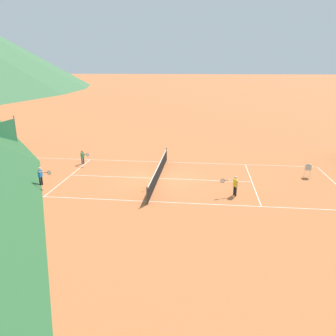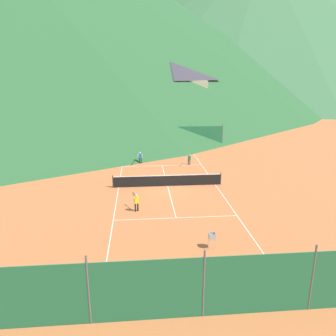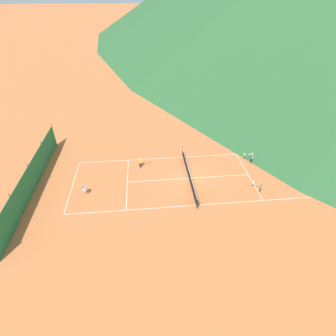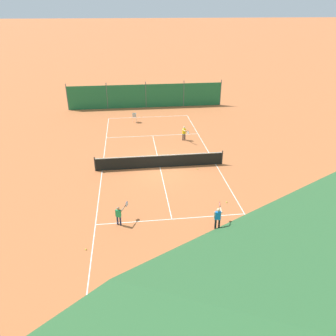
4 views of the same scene
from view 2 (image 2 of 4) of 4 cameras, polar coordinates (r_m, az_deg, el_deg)
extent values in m
plane|color=#BC6638|center=(27.68, -0.08, -3.15)|extent=(600.00, 600.00, 0.00)
cube|color=white|center=(39.08, -1.63, 2.59)|extent=(8.25, 0.05, 0.01)
cube|color=white|center=(16.97, 3.63, -16.43)|extent=(8.25, 0.05, 0.01)
cube|color=white|center=(27.64, -8.59, -3.36)|extent=(0.05, 23.85, 0.01)
cube|color=white|center=(28.31, 8.22, -2.87)|extent=(0.05, 23.85, 0.01)
cube|color=white|center=(33.77, -1.04, 0.42)|extent=(8.20, 0.05, 0.01)
cube|color=white|center=(21.77, 1.43, -8.68)|extent=(8.20, 0.05, 0.01)
cube|color=white|center=(27.68, -0.08, -3.14)|extent=(0.05, 12.80, 0.01)
cylinder|color=#2D2D2D|center=(27.50, -9.58, -2.34)|extent=(0.08, 0.08, 1.06)
cylinder|color=#2D2D2D|center=(28.26, 9.15, -1.82)|extent=(0.08, 0.08, 1.06)
cube|color=black|center=(27.53, -0.08, -2.26)|extent=(9.10, 0.02, 0.91)
cube|color=white|center=(27.38, -0.08, -1.31)|extent=(9.10, 0.04, 0.06)
cube|color=#236B42|center=(42.32, -1.95, 5.43)|extent=(17.20, 0.04, 2.60)
cylinder|color=#59595E|center=(42.70, -13.60, 5.29)|extent=(0.08, 0.08, 2.90)
cylinder|color=#59595E|center=(42.28, -7.81, 5.49)|extent=(0.08, 0.08, 2.90)
cylinder|color=#59595E|center=(42.29, -1.95, 5.63)|extent=(0.08, 0.08, 2.90)
cylinder|color=#59595E|center=(42.75, 3.84, 5.72)|extent=(0.08, 0.08, 2.90)
cylinder|color=#59595E|center=(43.62, 9.46, 5.74)|extent=(0.08, 0.08, 2.90)
cube|color=#236B42|center=(13.32, 6.21, -19.98)|extent=(17.20, 0.04, 2.60)
cylinder|color=#59595E|center=(13.18, -13.68, -20.03)|extent=(0.08, 0.08, 2.90)
cylinder|color=#59595E|center=(13.23, 6.23, -19.45)|extent=(0.08, 0.08, 2.90)
cylinder|color=#59595E|center=(14.61, 23.81, -17.11)|extent=(0.08, 0.08, 2.90)
cylinder|color=black|center=(34.66, -4.70, 1.28)|extent=(0.10, 0.10, 0.58)
cylinder|color=black|center=(34.69, -5.01, 1.28)|extent=(0.10, 0.10, 0.58)
cube|color=blue|center=(34.55, -4.88, 2.11)|extent=(0.30, 0.20, 0.45)
sphere|color=beige|center=(34.46, -4.89, 2.66)|extent=(0.18, 0.18, 0.18)
cylinder|color=beige|center=(34.52, -4.58, 2.11)|extent=(0.07, 0.07, 0.45)
cylinder|color=beige|center=(34.31, -5.23, 2.31)|extent=(0.12, 0.46, 0.07)
cylinder|color=black|center=(33.99, -5.30, 2.18)|extent=(0.05, 0.21, 0.03)
torus|color=red|center=(33.76, -5.35, 2.08)|extent=(0.06, 0.28, 0.28)
cylinder|color=silver|center=(33.76, -5.35, 2.08)|extent=(0.04, 0.25, 0.25)
cylinder|color=#23284C|center=(34.13, 3.83, 1.01)|extent=(0.09, 0.09, 0.52)
cylinder|color=#23284C|center=(34.18, 3.56, 1.04)|extent=(0.09, 0.09, 0.52)
cube|color=#239E5B|center=(34.04, 3.71, 1.78)|extent=(0.29, 0.24, 0.41)
sphere|color=#A37556|center=(33.96, 3.72, 2.28)|extent=(0.16, 0.16, 0.16)
cylinder|color=#A37556|center=(33.99, 3.97, 1.76)|extent=(0.06, 0.06, 0.41)
cylinder|color=#A37556|center=(33.85, 3.36, 1.99)|extent=(0.22, 0.39, 0.06)
cylinder|color=black|center=(33.58, 3.21, 1.87)|extent=(0.10, 0.18, 0.03)
torus|color=#1E4CB2|center=(33.36, 3.10, 1.78)|extent=(0.14, 0.27, 0.28)
cylinder|color=silver|center=(33.36, 3.10, 1.78)|extent=(0.11, 0.23, 0.25)
cylinder|color=black|center=(22.73, -5.70, -6.85)|extent=(0.10, 0.10, 0.58)
cylinder|color=black|center=(22.81, -5.28, -6.76)|extent=(0.10, 0.10, 0.58)
cube|color=yellow|center=(22.58, -5.52, -5.61)|extent=(0.32, 0.27, 0.45)
sphere|color=beige|center=(22.46, -5.55, -4.80)|extent=(0.18, 0.18, 0.18)
cylinder|color=beige|center=(22.51, -5.93, -5.69)|extent=(0.07, 0.07, 0.45)
cylinder|color=beige|center=(22.77, -5.39, -4.93)|extent=(0.26, 0.43, 0.07)
cylinder|color=black|center=(23.05, -5.76, -4.68)|extent=(0.12, 0.20, 0.03)
torus|color=black|center=(23.25, -6.03, -4.50)|extent=(0.15, 0.26, 0.28)
cylinder|color=silver|center=(23.25, -6.03, -4.50)|extent=(0.12, 0.22, 0.25)
sphere|color=#CCE033|center=(36.21, 5.69, 1.48)|extent=(0.07, 0.07, 0.07)
sphere|color=#CCE033|center=(32.50, -6.94, -0.27)|extent=(0.07, 0.07, 0.07)
sphere|color=#CCE033|center=(28.18, -5.45, -2.80)|extent=(0.07, 0.07, 0.07)
cylinder|color=#B7B7BC|center=(18.18, 7.21, -13.17)|extent=(0.02, 0.02, 0.55)
cylinder|color=#B7B7BC|center=(18.25, 8.28, -13.09)|extent=(0.02, 0.02, 0.55)
cylinder|color=#B7B7BC|center=(18.47, 6.98, -12.66)|extent=(0.02, 0.02, 0.55)
cylinder|color=#B7B7BC|center=(18.54, 8.03, -12.58)|extent=(0.02, 0.02, 0.55)
cube|color=#B7B7BC|center=(18.22, 7.66, -12.09)|extent=(0.34, 0.34, 0.02)
cube|color=#B7B7BC|center=(18.00, 7.80, -11.89)|extent=(0.34, 0.02, 0.34)
cube|color=#B7B7BC|center=(18.29, 7.56, -11.40)|extent=(0.34, 0.02, 0.34)
cube|color=#B7B7BC|center=(18.11, 7.14, -11.68)|extent=(0.02, 0.34, 0.34)
cube|color=#B7B7BC|center=(18.18, 8.21, -11.61)|extent=(0.02, 0.34, 0.34)
sphere|color=#CCE033|center=(18.28, 8.03, -11.87)|extent=(0.07, 0.07, 0.07)
sphere|color=#CCE033|center=(18.27, 8.00, -11.88)|extent=(0.07, 0.07, 0.07)
sphere|color=#CCE033|center=(18.12, 8.14, -12.15)|extent=(0.07, 0.07, 0.07)
sphere|color=#CCE033|center=(18.08, 7.59, -12.18)|extent=(0.07, 0.07, 0.07)
sphere|color=#CCE033|center=(18.24, 7.34, -11.91)|extent=(0.07, 0.07, 0.07)
sphere|color=#CCE033|center=(18.30, 7.50, -11.82)|extent=(0.07, 0.07, 0.07)
sphere|color=#CCE033|center=(18.26, 7.36, -11.68)|extent=(0.07, 0.07, 0.07)
sphere|color=#CCE033|center=(18.09, 7.34, -11.96)|extent=(0.07, 0.07, 0.07)
sphere|color=#CCE033|center=(18.18, 8.01, -11.83)|extent=(0.07, 0.07, 0.07)
sphere|color=#CCE033|center=(18.18, 7.71, -11.82)|extent=(0.07, 0.07, 0.07)
sphere|color=#CCE033|center=(18.13, 7.98, -11.92)|extent=(0.07, 0.07, 0.07)
sphere|color=#CCE033|center=(18.08, 7.78, -11.99)|extent=(0.07, 0.07, 0.07)
sphere|color=#CCE033|center=(18.22, 7.63, -11.55)|extent=(0.07, 0.07, 0.07)
sphere|color=#CCE033|center=(18.27, 7.86, -11.48)|extent=(0.07, 0.07, 0.07)
cube|color=#C6B28E|center=(61.11, 0.39, 11.28)|extent=(12.00, 9.00, 8.00)
pyramid|color=#38333D|center=(60.90, 0.40, 16.54)|extent=(13.00, 10.00, 3.20)
cone|color=#28562D|center=(229.15, -14.76, 21.66)|extent=(199.72, 199.72, 66.62)
cone|color=#3D6B42|center=(205.00, 15.46, 23.44)|extent=(259.83, 259.83, 74.45)
camera|label=1|loc=(29.87, -45.51, 8.32)|focal=35.00mm
camera|label=3|loc=(33.03, 46.40, 24.80)|focal=28.00mm
camera|label=4|loc=(47.21, 0.11, 17.71)|focal=35.00mm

